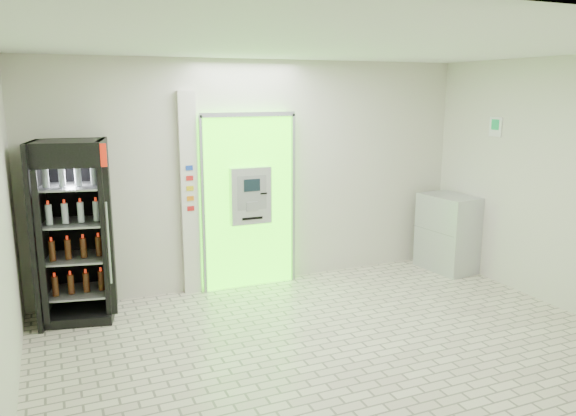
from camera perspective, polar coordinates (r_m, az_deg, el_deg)
ground at (r=5.81m, az=6.16°, el=-14.83°), size 6.00×6.00×0.00m
room_shell at (r=5.25m, az=6.61°, el=3.43°), size 6.00×6.00×6.00m
atm_assembly at (r=7.46m, az=-4.06°, el=0.78°), size 1.30×0.24×2.33m
pillar at (r=7.26m, az=-10.00°, el=1.35°), size 0.22×0.11×2.60m
beverage_cooler at (r=6.86m, az=-20.89°, el=-2.53°), size 0.90×0.86×2.06m
steel_cabinet at (r=8.56m, az=15.97°, el=-2.43°), size 0.65×0.89×1.11m
exit_sign at (r=8.13m, az=20.35°, el=7.75°), size 0.02×0.22×0.26m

